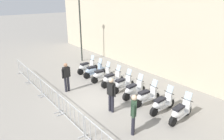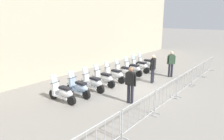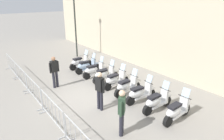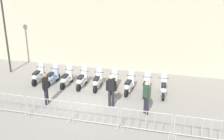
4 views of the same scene
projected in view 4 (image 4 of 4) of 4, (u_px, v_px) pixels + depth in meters
ground_plane at (86, 103)px, 14.47m from camera, size 120.00×120.00×0.00m
motorcycle_0 at (38, 76)px, 16.96m from camera, size 0.56×1.72×1.24m
motorcycle_1 at (52, 78)px, 16.70m from camera, size 0.58×1.73×1.24m
motorcycle_2 at (66, 79)px, 16.44m from camera, size 0.56×1.73×1.24m
motorcycle_3 at (82, 80)px, 16.28m from camera, size 0.56×1.73×1.24m
motorcycle_4 at (97, 82)px, 16.07m from camera, size 0.56×1.72×1.24m
motorcycle_5 at (113, 84)px, 15.80m from camera, size 0.56×1.72×1.24m
motorcycle_6 at (129, 86)px, 15.54m from camera, size 0.60×1.72×1.24m
motorcycle_7 at (146, 87)px, 15.33m from camera, size 0.56×1.72×1.24m
motorcycle_8 at (163, 89)px, 15.14m from camera, size 0.56×1.72×1.24m
barrier_segment_1 at (6, 104)px, 13.29m from camera, size 2.21×0.57×1.07m
barrier_segment_2 at (48, 109)px, 12.75m from camera, size 2.21×0.57×1.07m
barrier_segment_3 at (95, 116)px, 12.20m from camera, size 2.21×0.57×1.07m
barrier_segment_4 at (146, 122)px, 11.65m from camera, size 2.21×0.57×1.07m
barrier_segment_5 at (202, 130)px, 11.10m from camera, size 2.21×0.57×1.07m
street_lamp at (5, 27)px, 17.84m from camera, size 0.36×0.36×5.21m
officer_near_row_end at (46, 87)px, 14.06m from camera, size 0.23×0.55×1.73m
officer_mid_plaza at (111, 89)px, 13.85m from camera, size 0.55×0.24×1.73m
officer_by_barriers at (147, 96)px, 13.10m from camera, size 0.40×0.45×1.73m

